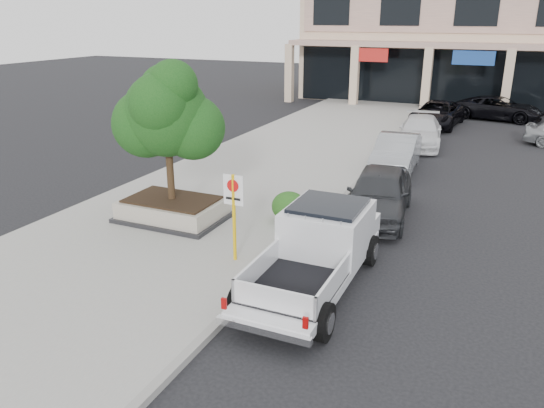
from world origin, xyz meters
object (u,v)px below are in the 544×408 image
Objects in this scene: pickup_truck at (313,253)px; lot_car_d at (499,108)px; curb_car_c at (420,132)px; curb_car_b at (396,153)px; planter at (173,209)px; planter_tree at (173,114)px; no_parking_sign at (234,206)px; curb_car_a at (379,193)px; curb_car_d at (437,114)px.

pickup_truck reaches higher than lot_car_d.
curb_car_b is at bearing -98.37° from curb_car_c.
pickup_truck is at bearing -21.82° from planter.
planter_tree is 10.35m from curb_car_b.
no_parking_sign is 5.67m from curb_car_a.
curb_car_c is at bearing 69.72° from planter_tree.
pickup_truck reaches higher than planter.
curb_car_b is (-0.33, 11.02, -0.16)m from pickup_truck.
no_parking_sign is at bearing 170.72° from pickup_truck.
pickup_truck reaches higher than curb_car_d.
no_parking_sign reaches higher than curb_car_c.
pickup_truck is at bearing -96.10° from curb_car_c.
no_parking_sign is (3.00, -1.95, -1.78)m from planter_tree.
curb_car_c is (5.21, 13.89, 0.24)m from planter.
planter is at bearing 150.21° from no_parking_sign.
planter_tree is at bearing -122.75° from curb_car_b.
pickup_truck is at bearing -84.94° from curb_car_d.
pickup_truck is 1.26× the size of curb_car_b.
curb_car_c is (-0.19, 16.06, -0.19)m from pickup_truck.
pickup_truck reaches higher than curb_car_c.
no_parking_sign is 0.40× the size of pickup_truck.
curb_car_b reaches higher than lot_car_d.
curb_car_b is 0.92× the size of curb_car_c.
no_parking_sign is 15.85m from curb_car_c.
planter is 1.39× the size of no_parking_sign.
curb_car_a is at bearing 29.36° from planter.
curb_car_b is at bearing 176.30° from lot_car_d.
planter is 10.21m from curb_car_b.
curb_car_d is (-0.41, 16.15, -0.07)m from curb_car_a.
no_parking_sign reaches higher than pickup_truck.
planter_tree is 0.77× the size of lot_car_d.
lot_car_d is (5.36, 24.88, -0.91)m from no_parking_sign.
curb_car_a is 0.89× the size of curb_car_d.
planter_tree reaches higher than curb_car_b.
curb_car_c is 9.76m from lot_car_d.
no_parking_sign reaches higher than lot_car_d.
curb_car_b is at bearing -86.40° from curb_car_d.
lot_car_d is at bearing 63.54° from curb_car_c.
pickup_truck is 16.06m from curb_car_c.
curb_car_a is (5.69, 3.20, 0.32)m from planter.
curb_car_c is 5.46m from curb_car_d.
no_parking_sign is at bearing -123.25° from curb_car_a.
planter_tree is at bearing 48.97° from planter.
pickup_truck is 5.37m from curb_car_a.
pickup_truck is at bearing -177.16° from lot_car_d.
planter_tree is at bearing 169.79° from lot_car_d.
curb_car_c is (5.08, 13.74, -2.70)m from planter_tree.
lot_car_d reaches higher than planter.
planter_tree is (0.13, 0.15, 2.94)m from planter.
planter_tree is 4.00m from no_parking_sign.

